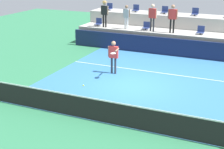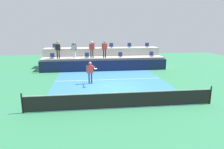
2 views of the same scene
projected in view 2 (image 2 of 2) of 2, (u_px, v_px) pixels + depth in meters
The scene contains 23 objects.
ground_plane at pixel (112, 88), 15.09m from camera, with size 40.00×40.00×0.00m, color #2D754C.
court_inner_paint at pixel (111, 84), 16.05m from camera, with size 9.00×10.00×0.01m, color teal.
court_service_line at pixel (109, 80), 17.41m from camera, with size 9.00×0.06×0.00m, color white.
tennis_net at pixel (122, 100), 11.11m from camera, with size 10.48×0.08×1.07m.
sponsor_backboard at pixel (105, 66), 20.77m from camera, with size 13.00×0.16×1.10m, color #141E42.
seating_tier_lower at pixel (104, 63), 22.01m from camera, with size 13.00×1.80×1.25m, color #ADAAA3.
seating_tier_upper at pixel (102, 57), 23.65m from camera, with size 13.00×1.80×2.10m, color #ADAAA3.
stadium_chair_lower_far_left at pixel (52, 56), 21.09m from camera, with size 0.44×0.40×0.52m.
stadium_chair_lower_left at pixel (87, 56), 21.54m from camera, with size 0.44×0.40×0.52m.
stadium_chair_lower_right at pixel (120, 55), 21.98m from camera, with size 0.44×0.40×0.52m.
stadium_chair_lower_far_right at pixel (152, 54), 22.41m from camera, with size 0.44×0.40×0.52m.
stadium_chair_upper_far_left at pixel (55, 46), 22.65m from camera, with size 0.44×0.40×0.52m.
stadium_chair_upper_left at pixel (74, 46), 22.91m from camera, with size 0.44×0.40×0.52m.
stadium_chair_upper_mid_left at pixel (93, 46), 23.18m from camera, with size 0.44×0.40×0.52m.
stadium_chair_upper_mid_right at pixel (111, 46), 23.44m from camera, with size 0.44×0.40×0.52m.
stadium_chair_upper_right at pixel (129, 46), 23.70m from camera, with size 0.44×0.40×0.52m.
stadium_chair_upper_far_right at pixel (147, 45), 23.97m from camera, with size 0.44×0.40×0.52m.
tennis_player at pixel (90, 70), 15.90m from camera, with size 0.82×1.19×1.76m.
spectator_with_hat at pixel (58, 48), 20.60m from camera, with size 0.61×0.47×1.81m.
spectator_leaning_on_rail at pixel (74, 49), 20.84m from camera, with size 0.57×0.28×1.60m.
spectator_in_white at pixel (92, 48), 21.04m from camera, with size 0.61×0.26×1.76m.
spectator_in_grey at pixel (105, 47), 21.20m from camera, with size 0.62×0.27×1.79m.
tennis_ball at pixel (104, 87), 11.65m from camera, with size 0.07×0.07×0.07m.
Camera 2 is at (-1.87, -14.37, 4.31)m, focal length 32.69 mm.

